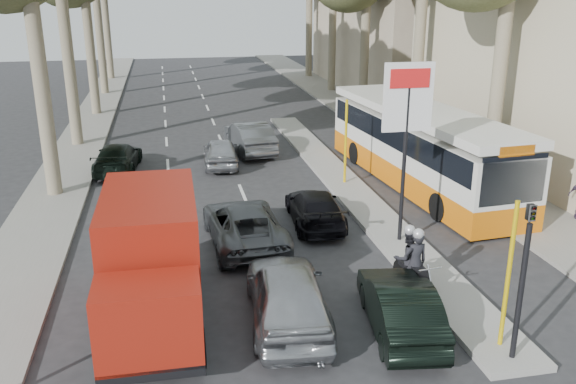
# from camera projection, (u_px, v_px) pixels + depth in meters

# --- Properties ---
(ground) EXTENTS (120.00, 120.00, 0.00)m
(ground) POSITION_uv_depth(u_px,v_px,m) (345.00, 342.00, 13.77)
(ground) COLOR #28282B
(ground) RESTS_ON ground
(sidewalk_right) EXTENTS (3.20, 70.00, 0.12)m
(sidewalk_right) POSITION_uv_depth(u_px,v_px,m) (363.00, 113.00, 38.60)
(sidewalk_right) COLOR gray
(sidewalk_right) RESTS_ON ground
(median_left) EXTENTS (2.40, 64.00, 0.12)m
(median_left) POSITION_uv_depth(u_px,v_px,m) (95.00, 114.00, 38.25)
(median_left) COLOR gray
(median_left) RESTS_ON ground
(traffic_island) EXTENTS (1.50, 26.00, 0.16)m
(traffic_island) POSITION_uv_depth(u_px,v_px,m) (344.00, 184.00, 24.58)
(traffic_island) COLOR gray
(traffic_island) RESTS_ON ground
(billboard) EXTENTS (1.50, 12.10, 5.60)m
(billboard) POSITION_uv_depth(u_px,v_px,m) (406.00, 128.00, 17.85)
(billboard) COLOR yellow
(billboard) RESTS_ON ground
(traffic_light_island) EXTENTS (0.16, 0.41, 3.60)m
(traffic_light_island) POSITION_uv_depth(u_px,v_px,m) (526.00, 257.00, 12.20)
(traffic_light_island) COLOR black
(traffic_light_island) RESTS_ON ground
(silver_hatchback) EXTENTS (2.18, 4.62, 1.53)m
(silver_hatchback) POSITION_uv_depth(u_px,v_px,m) (288.00, 294.00, 14.32)
(silver_hatchback) COLOR #A3A5AB
(silver_hatchback) RESTS_ON ground
(dark_hatchback) EXTENTS (1.87, 4.03, 1.28)m
(dark_hatchback) POSITION_uv_depth(u_px,v_px,m) (400.00, 306.00, 14.04)
(dark_hatchback) COLOR black
(dark_hatchback) RESTS_ON ground
(queue_car_a) EXTENTS (2.41, 4.79, 1.30)m
(queue_car_a) POSITION_uv_depth(u_px,v_px,m) (244.00, 224.00, 18.86)
(queue_car_a) COLOR #4E5156
(queue_car_a) RESTS_ON ground
(queue_car_b) EXTENTS (1.87, 4.11, 1.17)m
(queue_car_b) POSITION_uv_depth(u_px,v_px,m) (315.00, 208.00, 20.45)
(queue_car_b) COLOR black
(queue_car_b) RESTS_ON ground
(queue_car_c) EXTENTS (1.72, 3.81, 1.27)m
(queue_car_c) POSITION_uv_depth(u_px,v_px,m) (221.00, 152.00, 27.15)
(queue_car_c) COLOR #9EA0A6
(queue_car_c) RESTS_ON ground
(queue_car_d) EXTENTS (2.12, 4.73, 1.51)m
(queue_car_d) POSITION_uv_depth(u_px,v_px,m) (249.00, 137.00, 29.36)
(queue_car_d) COLOR #505358
(queue_car_d) RESTS_ON ground
(queue_car_e) EXTENTS (2.11, 4.32, 1.21)m
(queue_car_e) POSITION_uv_depth(u_px,v_px,m) (118.00, 158.00, 26.40)
(queue_car_e) COLOR black
(queue_car_e) RESTS_ON ground
(red_truck) EXTENTS (2.24, 5.69, 3.02)m
(red_truck) POSITION_uv_depth(u_px,v_px,m) (151.00, 260.00, 14.15)
(red_truck) COLOR black
(red_truck) RESTS_ON ground
(city_bus) EXTENTS (3.63, 12.22, 3.17)m
(city_bus) POSITION_uv_depth(u_px,v_px,m) (420.00, 144.00, 24.26)
(city_bus) COLOR #D5680B
(city_bus) RESTS_ON ground
(motorcycle) EXTENTS (0.87, 2.20, 1.87)m
(motorcycle) POSITION_uv_depth(u_px,v_px,m) (412.00, 262.00, 15.79)
(motorcycle) COLOR black
(motorcycle) RESTS_ON ground
(pedestrian_far) EXTENTS (1.35, 1.06, 1.92)m
(pedestrian_far) POSITION_uv_depth(u_px,v_px,m) (468.00, 150.00, 25.71)
(pedestrian_far) COLOR #6B5D50
(pedestrian_far) RESTS_ON sidewalk_right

